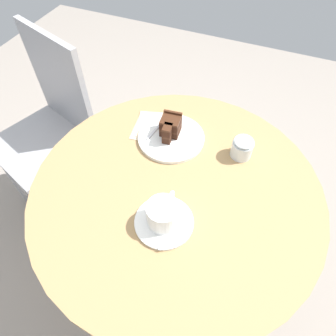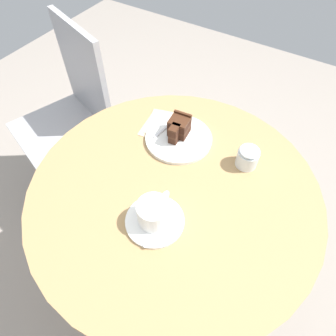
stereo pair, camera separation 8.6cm
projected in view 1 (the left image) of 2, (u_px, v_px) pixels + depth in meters
ground_plane at (173, 273)px, 1.44m from camera, size 4.40×4.40×0.01m
cafe_table at (176, 207)px, 0.95m from camera, size 0.85×0.85×0.72m
saucer at (164, 222)px, 0.79m from camera, size 0.16×0.16×0.01m
coffee_cup at (163, 213)px, 0.76m from camera, size 0.12×0.09×0.07m
teaspoon at (169, 240)px, 0.75m from camera, size 0.09×0.06×0.00m
cake_plate at (171, 138)px, 0.98m from camera, size 0.22×0.22×0.01m
cake_slice at (170, 127)px, 0.96m from camera, size 0.09×0.07×0.07m
fork at (161, 123)px, 1.01m from camera, size 0.15×0.03×0.00m
napkin at (155, 127)px, 1.02m from camera, size 0.17×0.16×0.00m
cafe_chair at (52, 120)px, 1.32m from camera, size 0.48×0.48×0.90m
sugar_pot at (242, 147)px, 0.91m from camera, size 0.07×0.07×0.07m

